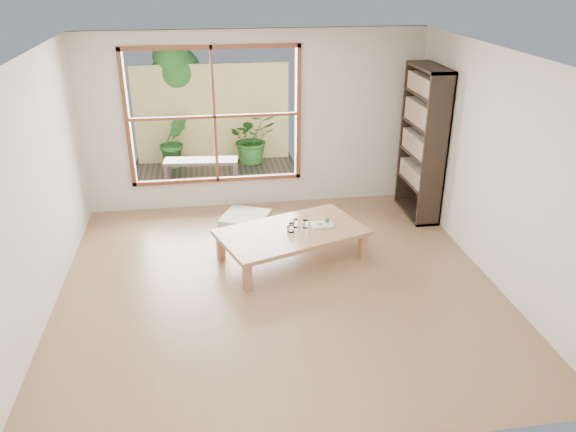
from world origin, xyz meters
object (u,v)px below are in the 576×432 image
(food_tray, at_px, (323,223))
(garden_bench, at_px, (201,163))
(low_table, at_px, (292,234))
(bookshelf, at_px, (423,143))

(food_tray, relative_size, garden_bench, 0.21)
(food_tray, bearing_deg, garden_bench, 119.03)
(food_tray, bearing_deg, low_table, -166.07)
(bookshelf, height_order, garden_bench, bookshelf)
(low_table, height_order, food_tray, food_tray)
(bookshelf, relative_size, garden_bench, 1.73)
(bookshelf, distance_m, food_tray, 2.04)
(food_tray, height_order, garden_bench, food_tray)
(low_table, distance_m, bookshelf, 2.45)
(low_table, height_order, bookshelf, bookshelf)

